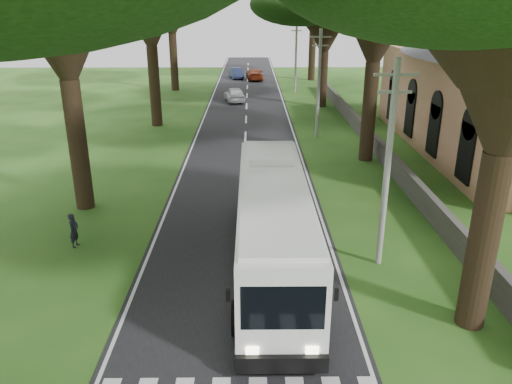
{
  "coord_description": "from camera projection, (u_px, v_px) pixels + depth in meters",
  "views": [
    {
      "loc": [
        0.43,
        -11.56,
        9.76
      ],
      "look_at": [
        0.64,
        8.24,
        2.2
      ],
      "focal_mm": 35.0,
      "sensor_mm": 36.0,
      "label": 1
    }
  ],
  "objects": [
    {
      "name": "distant_car_a",
      "position": [
        235.0,
        94.0,
        51.85
      ],
      "size": [
        2.56,
        4.66,
        1.5
      ],
      "primitive_type": "imported",
      "rotation": [
        0.0,
        0.0,
        3.33
      ],
      "color": "#AEAEB3",
      "rests_on": "road"
    },
    {
      "name": "pole_far",
      "position": [
        296.0,
        55.0,
        55.81
      ],
      "size": [
        1.6,
        0.24,
        8.0
      ],
      "color": "gray",
      "rests_on": "ground"
    },
    {
      "name": "ground",
      "position": [
        237.0,
        366.0,
        14.28
      ],
      "size": [
        140.0,
        140.0,
        0.0
      ],
      "primitive_type": "plane",
      "color": "#234D16",
      "rests_on": "ground"
    },
    {
      "name": "pedestrian",
      "position": [
        74.0,
        230.0,
        21.03
      ],
      "size": [
        0.43,
        0.59,
        1.5
      ],
      "primitive_type": "imported",
      "rotation": [
        0.0,
        0.0,
        1.43
      ],
      "color": "black",
      "rests_on": "ground"
    },
    {
      "name": "road",
      "position": [
        245.0,
        140.0,
        37.63
      ],
      "size": [
        8.0,
        120.0,
        0.04
      ],
      "primitive_type": "cube",
      "color": "black",
      "rests_on": "ground"
    },
    {
      "name": "pole_mid",
      "position": [
        319.0,
        82.0,
        37.13
      ],
      "size": [
        1.6,
        0.24,
        8.0
      ],
      "color": "gray",
      "rests_on": "ground"
    },
    {
      "name": "distant_car_c",
      "position": [
        255.0,
        74.0,
        66.38
      ],
      "size": [
        2.37,
        5.18,
        1.47
      ],
      "primitive_type": "imported",
      "rotation": [
        0.0,
        0.0,
        3.21
      ],
      "color": "maroon",
      "rests_on": "road"
    },
    {
      "name": "pole_near",
      "position": [
        388.0,
        163.0,
        18.44
      ],
      "size": [
        1.6,
        0.24,
        8.0
      ],
      "color": "gray",
      "rests_on": "ground"
    },
    {
      "name": "distant_car_b",
      "position": [
        236.0,
        73.0,
        67.78
      ],
      "size": [
        2.3,
        4.35,
        1.36
      ],
      "primitive_type": "imported",
      "rotation": [
        0.0,
        0.0,
        0.22
      ],
      "color": "navy",
      "rests_on": "road"
    },
    {
      "name": "property_wall",
      "position": [
        368.0,
        135.0,
        36.57
      ],
      "size": [
        0.35,
        50.0,
        1.2
      ],
      "primitive_type": "cube",
      "color": "#383533",
      "rests_on": "ground"
    },
    {
      "name": "coach_bus",
      "position": [
        273.0,
        223.0,
        18.87
      ],
      "size": [
        2.9,
        12.21,
        3.6
      ],
      "rotation": [
        0.0,
        0.0,
        -0.0
      ],
      "color": "white",
      "rests_on": "ground"
    }
  ]
}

